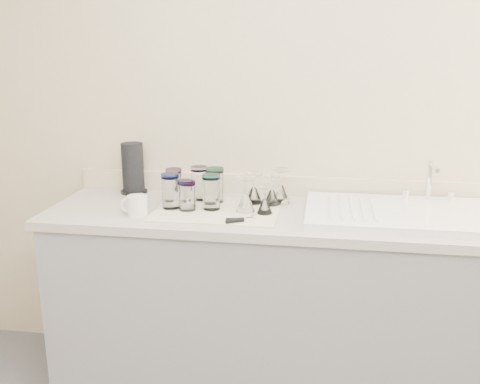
% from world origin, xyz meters
% --- Properties ---
extents(room_envelope, '(3.54, 3.50, 2.52)m').
position_xyz_m(room_envelope, '(0.00, 0.00, 1.56)').
color(room_envelope, '#545459').
rests_on(room_envelope, ground).
extents(counter_unit, '(2.06, 0.62, 0.90)m').
position_xyz_m(counter_unit, '(0.00, 1.20, 0.45)').
color(counter_unit, gray).
rests_on(counter_unit, ground).
extents(sink_unit, '(0.82, 0.50, 0.22)m').
position_xyz_m(sink_unit, '(0.55, 1.20, 0.92)').
color(sink_unit, white).
rests_on(sink_unit, counter_unit).
extents(dish_towel, '(0.55, 0.42, 0.01)m').
position_xyz_m(dish_towel, '(-0.26, 1.18, 0.90)').
color(dish_towel, white).
rests_on(dish_towel, counter_unit).
extents(tumbler_teal, '(0.08, 0.08, 0.15)m').
position_xyz_m(tumbler_teal, '(-0.49, 1.31, 0.98)').
color(tumbler_teal, white).
rests_on(tumbler_teal, dish_towel).
extents(tumbler_cyan, '(0.08, 0.08, 0.16)m').
position_xyz_m(tumbler_cyan, '(-0.37, 1.32, 0.99)').
color(tumbler_cyan, white).
rests_on(tumbler_cyan, dish_towel).
extents(tumbler_purple, '(0.08, 0.08, 0.16)m').
position_xyz_m(tumbler_purple, '(-0.29, 1.29, 0.99)').
color(tumbler_purple, white).
rests_on(tumbler_purple, dish_towel).
extents(tumbler_magenta, '(0.08, 0.08, 0.16)m').
position_xyz_m(tumbler_magenta, '(-0.47, 1.16, 0.99)').
color(tumbler_magenta, white).
rests_on(tumbler_magenta, dish_towel).
extents(tumbler_blue, '(0.07, 0.07, 0.13)m').
position_xyz_m(tumbler_blue, '(-0.38, 1.14, 0.98)').
color(tumbler_blue, white).
rests_on(tumbler_blue, dish_towel).
extents(tumbler_lavender, '(0.08, 0.08, 0.16)m').
position_xyz_m(tumbler_lavender, '(-0.28, 1.18, 0.99)').
color(tumbler_lavender, white).
rests_on(tumbler_lavender, dish_towel).
extents(tumbler_extra, '(0.07, 0.07, 0.14)m').
position_xyz_m(tumbler_extra, '(-0.39, 1.14, 0.98)').
color(tumbler_extra, white).
rests_on(tumbler_extra, dish_towel).
extents(goblet_back_left, '(0.08, 0.08, 0.14)m').
position_xyz_m(goblet_back_left, '(-0.11, 1.30, 0.96)').
color(goblet_back_left, white).
rests_on(goblet_back_left, dish_towel).
extents(goblet_back_right, '(0.07, 0.07, 0.13)m').
position_xyz_m(goblet_back_right, '(-0.02, 1.29, 0.95)').
color(goblet_back_right, white).
rests_on(goblet_back_right, dish_towel).
extents(goblet_front_left, '(0.09, 0.09, 0.15)m').
position_xyz_m(goblet_front_left, '(-0.13, 1.16, 0.96)').
color(goblet_front_left, white).
rests_on(goblet_front_left, dish_towel).
extents(goblet_front_right, '(0.07, 0.07, 0.12)m').
position_xyz_m(goblet_front_right, '(-0.04, 1.15, 0.95)').
color(goblet_front_right, white).
rests_on(goblet_front_right, dish_towel).
extents(goblet_extra, '(0.09, 0.09, 0.16)m').
position_xyz_m(goblet_extra, '(0.01, 1.33, 0.96)').
color(goblet_extra, white).
rests_on(goblet_extra, dish_towel).
extents(can_opener, '(0.13, 0.08, 0.02)m').
position_xyz_m(can_opener, '(-0.13, 1.02, 0.92)').
color(can_opener, silver).
rests_on(can_opener, dish_towel).
extents(white_mug, '(0.12, 0.09, 0.09)m').
position_xyz_m(white_mug, '(-0.59, 1.06, 0.94)').
color(white_mug, white).
rests_on(white_mug, counter_unit).
extents(paper_towel_roll, '(0.14, 0.14, 0.25)m').
position_xyz_m(paper_towel_roll, '(-0.74, 1.42, 1.02)').
color(paper_towel_roll, black).
rests_on(paper_towel_roll, counter_unit).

